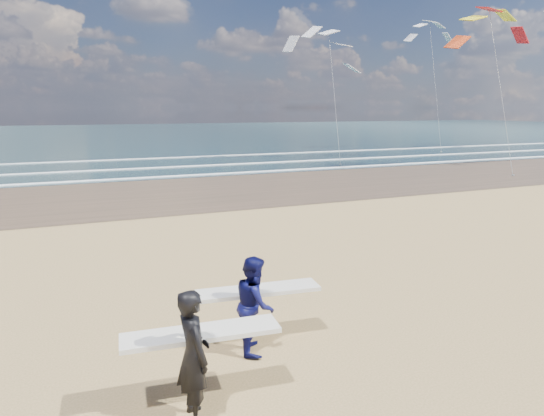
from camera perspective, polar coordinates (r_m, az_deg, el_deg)
name	(u,v)px	position (r m, az deg, el deg)	size (l,w,h in m)	color
wet_sand_strip	(435,173)	(32.69, 18.60, 3.87)	(220.00, 12.00, 0.01)	#4B3B28
ocean	(209,133)	(81.31, -7.44, 8.72)	(220.00, 100.00, 0.02)	#172F34
foam_breakers	(351,158)	(40.76, 9.24, 5.84)	(220.00, 11.70, 0.05)	white
surfer_near	(195,352)	(6.80, -9.09, -16.42)	(2.24, 1.06, 1.83)	black
surfer_far	(255,303)	(8.44, -2.00, -11.09)	(2.24, 1.22, 1.68)	#0C0D44
kite_0	(497,66)	(35.33, 24.98, 14.87)	(6.49, 4.81, 11.68)	slate
kite_1	(333,76)	(38.38, 7.14, 15.17)	(6.69, 4.84, 11.13)	slate
kite_5	(434,75)	(50.78, 18.56, 14.63)	(5.41, 4.69, 13.46)	slate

